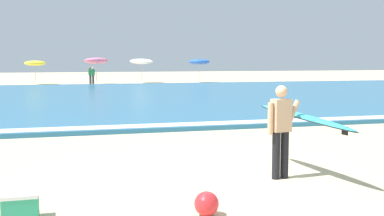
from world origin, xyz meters
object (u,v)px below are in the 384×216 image
beachgoer_near_row_left (90,75)px  surfer_with_board (292,122)px  beach_umbrella_4 (199,62)px  beach_umbrella_2 (96,61)px  beach_umbrella_1 (35,63)px  beach_umbrella_3 (141,61)px  beachgoer_near_row_mid (93,75)px  beach_ball (207,204)px  cooler_box (20,206)px

beachgoer_near_row_left → surfer_with_board: bearing=-87.6°
surfer_with_board → beach_umbrella_4: bearing=76.2°
beach_umbrella_2 → beach_umbrella_1: bearing=168.0°
beach_umbrella_3 → beachgoer_near_row_left: (-4.94, -2.09, -1.22)m
beach_umbrella_1 → beach_umbrella_3: bearing=0.7°
beachgoer_near_row_left → beachgoer_near_row_mid: (0.21, -0.45, 0.00)m
beach_umbrella_3 → beach_umbrella_4: bearing=-5.3°
beach_umbrella_4 → beach_ball: 40.33m
beach_umbrella_2 → beach_umbrella_3: (4.35, 1.24, -0.07)m
beach_umbrella_1 → beach_umbrella_4: (15.26, -0.41, 0.11)m
beach_umbrella_2 → cooler_box: size_ratio=5.09×
beach_umbrella_2 → beachgoer_near_row_left: bearing=-124.9°
beach_umbrella_3 → cooler_box: size_ratio=4.91×
beach_umbrella_1 → cooler_box: 38.62m
beachgoer_near_row_left → beach_umbrella_3: bearing=22.9°
surfer_with_board → beach_umbrella_1: size_ratio=1.36×
beach_umbrella_4 → beachgoer_near_row_mid: bearing=-169.0°
beachgoer_near_row_left → cooler_box: 36.72m
beach_umbrella_4 → beach_ball: bearing=-106.3°
beach_ball → cooler_box: size_ratio=0.71×
beach_umbrella_1 → cooler_box: bearing=-87.8°
surfer_with_board → beach_umbrella_2: beach_umbrella_2 is taller
beach_umbrella_1 → beach_ball: 39.33m
beach_umbrella_4 → beachgoer_near_row_left: beach_umbrella_4 is taller
beachgoer_near_row_left → beach_ball: 37.13m
beach_umbrella_2 → beach_ball: beach_umbrella_2 is taller
beach_umbrella_2 → beach_ball: size_ratio=7.13×
beach_umbrella_3 → beach_ball: size_ratio=6.88×
beachgoer_near_row_left → cooler_box: beachgoer_near_row_left is taller
beach_umbrella_1 → cooler_box: (1.47, -38.55, -1.72)m
beachgoer_near_row_mid → beach_umbrella_3: bearing=28.2°
beach_umbrella_2 → beachgoer_near_row_mid: size_ratio=1.58×
beach_ball → cooler_box: bearing=167.9°
beach_umbrella_2 → beach_umbrella_4: 9.97m
beachgoer_near_row_mid → beachgoer_near_row_left: bearing=115.3°
beach_umbrella_4 → beachgoer_near_row_left: 10.72m
beachgoer_near_row_left → beachgoer_near_row_mid: bearing=-64.7°
beachgoer_near_row_left → beachgoer_near_row_mid: size_ratio=1.00×
beach_umbrella_4 → cooler_box: (-13.79, -38.14, -1.83)m
beach_umbrella_2 → beachgoer_near_row_mid: 1.87m
beachgoer_near_row_left → beachgoer_near_row_mid: same height
beach_umbrella_3 → beachgoer_near_row_mid: bearing=-151.8°
beach_umbrella_4 → beachgoer_near_row_mid: 10.59m
beach_umbrella_3 → beachgoer_near_row_left: bearing=-157.1°
beach_umbrella_2 → beach_umbrella_3: beach_umbrella_2 is taller
beach_umbrella_4 → beach_ball: beach_umbrella_4 is taller
beach_ball → surfer_with_board: bearing=38.0°
beach_umbrella_4 → beachgoer_near_row_mid: (-10.33, -2.01, -1.18)m
beach_umbrella_2 → beach_umbrella_4: size_ratio=1.07×
beach_umbrella_4 → cooler_box: bearing=-109.9°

